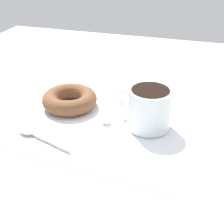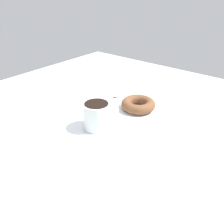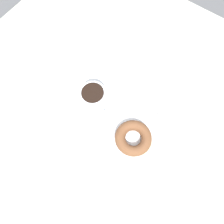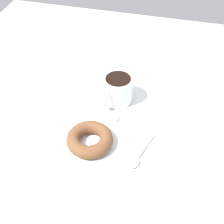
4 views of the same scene
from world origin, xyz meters
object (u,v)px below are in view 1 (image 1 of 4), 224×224
at_px(coffee_cup, 149,106).
at_px(sugar_cube, 106,119).
at_px(spoon, 33,134).
at_px(donut, 70,99).

distance_m(coffee_cup, sugar_cube, 0.09).
relative_size(spoon, sugar_cube, 8.58).
bearing_deg(coffee_cup, sugar_cube, 11.86).
relative_size(coffee_cup, spoon, 0.90).
bearing_deg(spoon, sugar_cube, -143.91).
height_order(coffee_cup, sugar_cube, coffee_cup).
relative_size(donut, sugar_cube, 8.12).
relative_size(donut, spoon, 0.95).
bearing_deg(spoon, coffee_cup, -152.70).
height_order(spoon, sugar_cube, sugar_cube).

